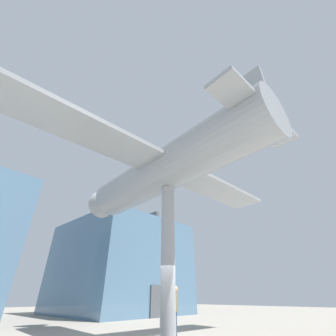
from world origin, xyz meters
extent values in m
cube|color=slate|center=(8.09, 14.42, 4.11)|extent=(10.52, 11.42, 8.21)
cube|color=#51565B|center=(8.09, 14.42, 8.51)|extent=(0.36, 10.85, 0.60)
cube|color=#51565B|center=(8.09, 8.64, 1.15)|extent=(1.80, 0.12, 2.30)
cylinder|color=#999EA3|center=(0.00, 0.00, 2.92)|extent=(0.57, 0.57, 5.84)
cylinder|color=#93999E|center=(0.00, 0.00, 6.91)|extent=(2.98, 10.91, 2.14)
cube|color=#93999E|center=(0.00, 0.00, 6.91)|extent=(14.71, 3.02, 0.18)
cube|color=#93999E|center=(-0.38, -4.72, 7.07)|extent=(4.74, 1.37, 0.18)
cube|color=#93999E|center=(-0.38, -4.72, 8.16)|extent=(0.27, 1.11, 2.09)
cone|color=#93999E|center=(0.48, 6.06, 6.91)|extent=(1.92, 1.54, 1.82)
sphere|color=black|center=(0.55, 6.94, 6.91)|extent=(0.44, 0.44, 0.44)
cylinder|color=#2D3D56|center=(1.57, 1.05, 0.45)|extent=(0.14, 0.14, 0.91)
cylinder|color=#2D3D56|center=(1.70, 1.17, 0.45)|extent=(0.14, 0.14, 0.91)
cube|color=#998C66|center=(1.64, 1.11, 1.26)|extent=(0.44, 0.44, 0.70)
sphere|color=tan|center=(1.64, 1.11, 1.75)|extent=(0.28, 0.28, 0.28)
camera|label=1|loc=(-6.92, -6.49, 1.46)|focal=24.00mm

